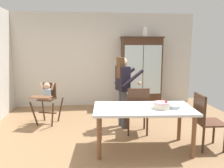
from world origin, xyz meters
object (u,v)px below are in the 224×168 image
at_px(dining_chair_right_end, 204,117).
at_px(serving_bowl, 174,107).
at_px(ceramic_vase, 145,32).
at_px(birthday_cake, 162,105).
at_px(dining_chair_far_side, 138,108).
at_px(high_chair_with_toddler, 47,96).
at_px(adult_person, 123,84).
at_px(dining_table, 143,113).
at_px(china_cabinet, 141,72).

bearing_deg(dining_chair_right_end, serving_bowl, 95.99).
height_order(ceramic_vase, dining_chair_right_end, ceramic_vase).
xyz_separation_m(ceramic_vase, birthday_cake, (-0.45, -2.96, -1.34)).
height_order(ceramic_vase, dining_chair_far_side, ceramic_vase).
bearing_deg(ceramic_vase, birthday_cake, -98.74).
relative_size(high_chair_with_toddler, dining_chair_right_end, 0.99).
height_order(adult_person, dining_chair_far_side, adult_person).
relative_size(ceramic_vase, dining_chair_far_side, 0.28).
xyz_separation_m(ceramic_vase, dining_table, (-0.74, -2.86, -1.49)).
height_order(dining_table, dining_chair_far_side, dining_chair_far_side).
xyz_separation_m(adult_person, dining_chair_right_end, (1.22, -1.20, -0.41)).
xyz_separation_m(china_cabinet, dining_chair_far_side, (-0.60, -2.20, -0.46)).
relative_size(serving_bowl, dining_chair_right_end, 0.19).
height_order(ceramic_vase, serving_bowl, ceramic_vase).
distance_m(adult_person, dining_chair_far_side, 0.65).
height_order(serving_bowl, dining_chair_far_side, dining_chair_far_side).
relative_size(adult_person, birthday_cake, 5.47).
relative_size(birthday_cake, serving_bowl, 1.56).
height_order(high_chair_with_toddler, adult_person, adult_person).
xyz_separation_m(high_chair_with_toddler, birthday_cake, (2.12, -1.63, 0.14)).
bearing_deg(high_chair_with_toddler, dining_chair_right_end, -12.77).
distance_m(china_cabinet, ceramic_vase, 1.12).
bearing_deg(serving_bowl, adult_person, 118.44).
bearing_deg(birthday_cake, dining_chair_far_side, 106.85).
height_order(dining_table, dining_chair_right_end, dining_chair_right_end).
distance_m(serving_bowl, dining_chair_right_end, 0.60).
height_order(high_chair_with_toddler, dining_chair_right_end, dining_chair_right_end).
bearing_deg(birthday_cake, high_chair_with_toddler, 142.43).
relative_size(adult_person, dining_chair_right_end, 1.59).
distance_m(china_cabinet, dining_chair_far_side, 2.32).
bearing_deg(dining_chair_far_side, adult_person, -57.25).
relative_size(china_cabinet, serving_bowl, 11.21).
bearing_deg(dining_table, serving_bowl, -13.75).
height_order(ceramic_vase, birthday_cake, ceramic_vase).
relative_size(ceramic_vase, dining_table, 0.15).
xyz_separation_m(china_cabinet, serving_bowl, (-0.16, -2.98, -0.25)).
distance_m(birthday_cake, serving_bowl, 0.21).
xyz_separation_m(high_chair_with_toddler, dining_chair_far_side, (1.90, -0.88, -0.10)).
xyz_separation_m(birthday_cake, serving_bowl, (0.21, -0.02, -0.03)).
xyz_separation_m(dining_table, dining_chair_far_side, (0.05, 0.66, -0.09)).
bearing_deg(dining_chair_far_side, dining_chair_right_end, 149.09).
bearing_deg(adult_person, china_cabinet, -39.67).
bearing_deg(birthday_cake, dining_chair_right_end, 0.26).
bearing_deg(dining_chair_right_end, ceramic_vase, 9.21).
distance_m(china_cabinet, serving_bowl, 2.99).
bearing_deg(high_chair_with_toddler, ceramic_vase, 43.77).
relative_size(china_cabinet, dining_chair_far_side, 2.10).
xyz_separation_m(china_cabinet, dining_table, (-0.65, -2.86, -0.36)).
height_order(ceramic_vase, high_chair_with_toddler, ceramic_vase).
distance_m(adult_person, serving_bowl, 1.41).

